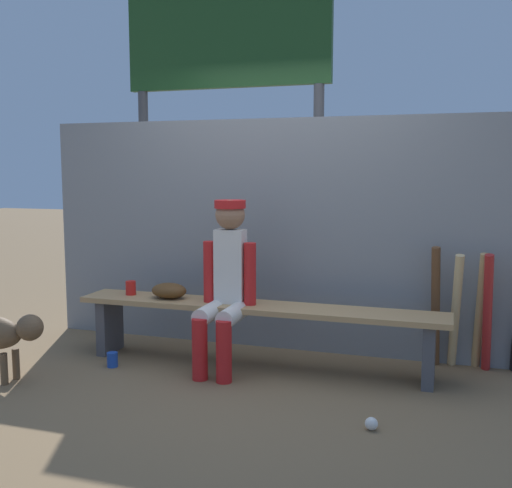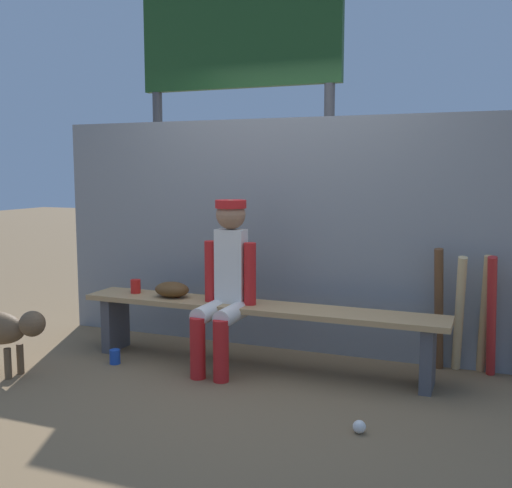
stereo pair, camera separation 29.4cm
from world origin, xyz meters
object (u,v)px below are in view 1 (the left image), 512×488
(bat_wood_natural, at_px, (456,311))
(cup_on_bench, at_px, (131,288))
(bat_wood_dark, at_px, (435,307))
(baseball, at_px, (371,424))
(scoreboard, at_px, (232,71))
(player_seated, at_px, (225,279))
(cup_on_ground, at_px, (112,360))
(dugout_bench, at_px, (256,318))
(baseball_glove, at_px, (169,291))
(bat_wood_tan, at_px, (480,311))
(bat_aluminum_red, at_px, (487,314))

(bat_wood_natural, bearing_deg, cup_on_bench, -171.16)
(bat_wood_dark, relative_size, baseball, 12.33)
(bat_wood_natural, bearing_deg, scoreboard, 152.30)
(player_seated, xyz_separation_m, baseball, (1.16, -0.74, -0.64))
(cup_on_ground, bearing_deg, bat_wood_natural, 16.94)
(player_seated, bearing_deg, baseball, -32.58)
(dugout_bench, distance_m, cup_on_bench, 1.07)
(player_seated, bearing_deg, baseball_glove, 167.84)
(player_seated, distance_m, baseball, 1.52)
(bat_wood_dark, bearing_deg, scoreboard, 150.84)
(dugout_bench, height_order, player_seated, player_seated)
(player_seated, xyz_separation_m, scoreboard, (-0.54, 1.65, 1.74))
(baseball_glove, height_order, bat_wood_dark, bat_wood_dark)
(dugout_bench, height_order, bat_wood_dark, bat_wood_dark)
(bat_wood_tan, bearing_deg, baseball_glove, -168.82)
(dugout_bench, height_order, bat_wood_tan, bat_wood_tan)
(player_seated, distance_m, baseball_glove, 0.54)
(dugout_bench, height_order, baseball, dugout_bench)
(baseball, relative_size, cup_on_bench, 0.67)
(player_seated, height_order, cup_on_bench, player_seated)
(dugout_bench, bearing_deg, cup_on_bench, 178.50)
(bat_aluminum_red, relative_size, scoreboard, 0.26)
(bat_wood_natural, distance_m, cup_on_bench, 2.49)
(player_seated, distance_m, bat_wood_dark, 1.57)
(bat_aluminum_red, xyz_separation_m, baseball, (-0.66, -1.22, -0.41))
(baseball_glove, distance_m, bat_wood_tan, 2.33)
(bat_wood_natural, distance_m, cup_on_ground, 2.56)
(dugout_bench, height_order, baseball_glove, baseball_glove)
(player_seated, bearing_deg, scoreboard, 108.25)
(dugout_bench, xyz_separation_m, bat_wood_dark, (1.26, 0.42, 0.08))
(bat_wood_natural, height_order, baseball, bat_wood_natural)
(baseball, bearing_deg, baseball_glove, 152.95)
(baseball_glove, height_order, baseball, baseball_glove)
(dugout_bench, bearing_deg, bat_aluminum_red, 12.70)
(bat_wood_dark, height_order, bat_wood_natural, bat_wood_dark)
(bat_wood_tan, relative_size, cup_on_bench, 8.01)
(player_seated, relative_size, scoreboard, 0.36)
(cup_on_ground, xyz_separation_m, scoreboard, (0.28, 1.87, 2.37))
(scoreboard, bearing_deg, bat_wood_tan, -25.14)
(cup_on_bench, bearing_deg, player_seated, -9.08)
(cup_on_ground, bearing_deg, bat_wood_tan, 16.71)
(bat_wood_dark, height_order, bat_wood_tan, bat_wood_dark)
(bat_wood_natural, height_order, scoreboard, scoreboard)
(bat_aluminum_red, height_order, cup_on_bench, bat_aluminum_red)
(cup_on_bench, xyz_separation_m, scoreboard, (0.31, 1.51, 1.89))
(bat_wood_tan, bearing_deg, cup_on_ground, -163.29)
(bat_aluminum_red, bearing_deg, player_seated, -165.40)
(bat_aluminum_red, relative_size, cup_on_ground, 8.16)
(baseball, height_order, cup_on_ground, cup_on_ground)
(bat_wood_tan, xyz_separation_m, cup_on_bench, (-2.63, -0.42, 0.09))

